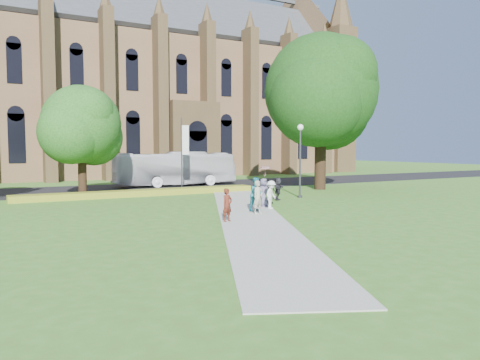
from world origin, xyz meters
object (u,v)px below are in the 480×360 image
streetlamp (300,152)px  pedestrian_0 (227,205)px  tour_coach (176,169)px  large_tree (321,91)px

streetlamp → pedestrian_0: 12.35m
tour_coach → pedestrian_0: 21.79m
streetlamp → pedestrian_0: (-9.72, -7.21, -2.46)m
large_tree → pedestrian_0: bearing=-142.4°
tour_coach → pedestrian_0: bearing=164.9°
streetlamp → large_tree: large_tree is taller
streetlamp → tour_coach: bearing=106.2°
streetlamp → tour_coach: (-4.01, 13.81, -1.69)m
pedestrian_0 → streetlamp: bearing=18.2°
tour_coach → pedestrian_0: size_ratio=7.17×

